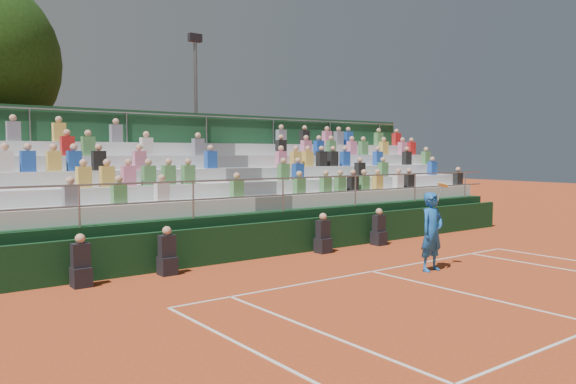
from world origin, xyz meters
TOP-DOWN VIEW (x-y plane):
  - ground at (0.00, 0.00)m, footprint 90.00×90.00m
  - courtside_wall at (0.00, 3.20)m, footprint 20.00×0.15m
  - line_officials at (-1.68, 2.75)m, footprint 9.79×0.40m
  - grandstand at (0.01, 6.44)m, footprint 20.00×5.20m
  - tennis_player at (1.27, -0.82)m, footprint 0.89×0.48m
  - floodlight_mast at (1.78, 12.64)m, footprint 0.60×0.25m

SIDE VIEW (x-z plane):
  - ground at x=0.00m, z-range 0.00..0.00m
  - line_officials at x=-1.68m, z-range -0.12..1.07m
  - courtside_wall at x=0.00m, z-range 0.00..1.00m
  - tennis_player at x=1.27m, z-range -0.12..2.10m
  - grandstand at x=0.01m, z-range -1.12..3.28m
  - floodlight_mast at x=1.78m, z-range 0.67..8.85m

